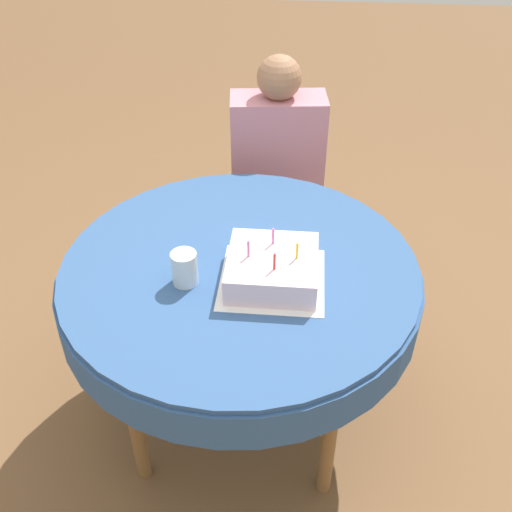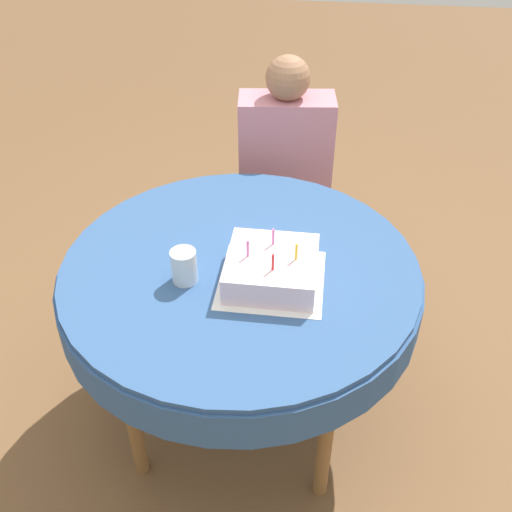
{
  "view_description": "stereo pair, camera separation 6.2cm",
  "coord_description": "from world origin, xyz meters",
  "px_view_note": "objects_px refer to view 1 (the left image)",
  "views": [
    {
      "loc": [
        0.19,
        -1.53,
        1.99
      ],
      "look_at": [
        0.06,
        -0.02,
        0.8
      ],
      "focal_mm": 42.0,
      "sensor_mm": 36.0,
      "label": 1
    },
    {
      "loc": [
        0.25,
        -1.53,
        1.99
      ],
      "look_at": [
        0.06,
        -0.02,
        0.8
      ],
      "focal_mm": 42.0,
      "sensor_mm": 36.0,
      "label": 2
    }
  ],
  "objects_px": {
    "person": "(278,157)",
    "birthday_cake": "(273,268)",
    "chair": "(276,184)",
    "drinking_glass": "(185,268)"
  },
  "relations": [
    {
      "from": "chair",
      "to": "drinking_glass",
      "type": "height_order",
      "value": "chair"
    },
    {
      "from": "chair",
      "to": "birthday_cake",
      "type": "relative_size",
      "value": 3.13
    },
    {
      "from": "chair",
      "to": "birthday_cake",
      "type": "xyz_separation_m",
      "value": [
        0.05,
        -1.01,
        0.3
      ]
    },
    {
      "from": "person",
      "to": "birthday_cake",
      "type": "xyz_separation_m",
      "value": [
        0.04,
        -0.92,
        0.1
      ]
    },
    {
      "from": "chair",
      "to": "drinking_glass",
      "type": "relative_size",
      "value": 7.8
    },
    {
      "from": "person",
      "to": "birthday_cake",
      "type": "height_order",
      "value": "person"
    },
    {
      "from": "person",
      "to": "chair",
      "type": "bearing_deg",
      "value": 90.0
    },
    {
      "from": "person",
      "to": "birthday_cake",
      "type": "relative_size",
      "value": 4.04
    },
    {
      "from": "chair",
      "to": "person",
      "type": "relative_size",
      "value": 0.77
    },
    {
      "from": "chair",
      "to": "birthday_cake",
      "type": "height_order",
      "value": "birthday_cake"
    }
  ]
}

